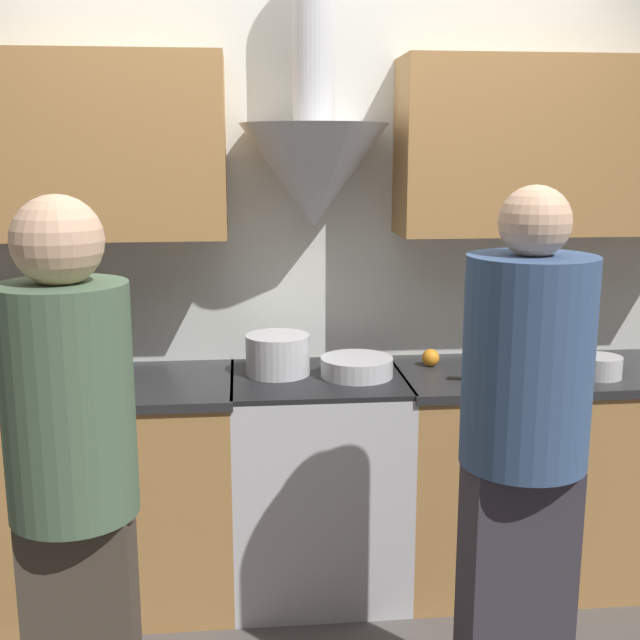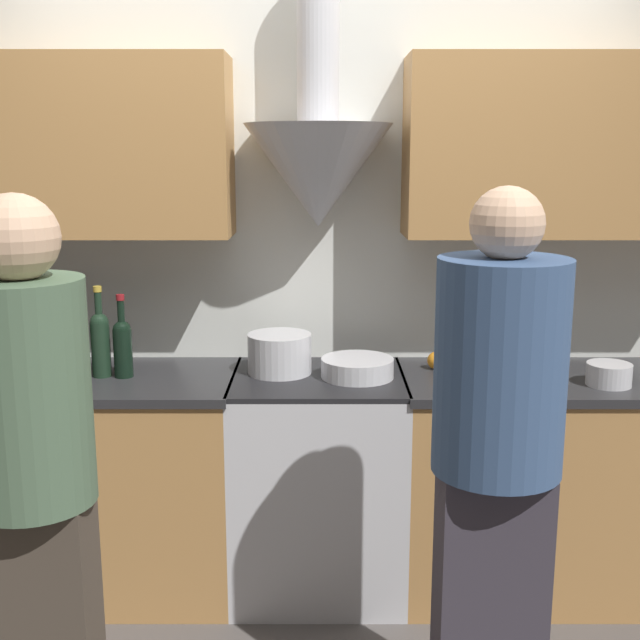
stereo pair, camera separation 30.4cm
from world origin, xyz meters
name	(u,v)px [view 1 (the left image)]	position (x,y,z in m)	size (l,w,h in m)	color
ground_plane	(325,625)	(0.00, 0.00, 0.00)	(12.00, 12.00, 0.00)	#4C4744
wall_back	(310,227)	(0.00, 0.57, 1.48)	(8.40, 0.59, 2.60)	silver
counter_left	(68,493)	(-1.00, 0.30, 0.45)	(1.33, 0.62, 0.91)	#B27F47
counter_right	(551,473)	(0.99, 0.30, 0.45)	(1.31, 0.62, 0.91)	#B27F47
stove_range	(318,482)	(0.00, 0.31, 0.46)	(0.69, 0.60, 0.91)	silver
wine_bottle_4	(15,354)	(-1.15, 0.28, 1.03)	(0.08, 0.08, 0.32)	black
wine_bottle_5	(41,350)	(-1.06, 0.30, 1.04)	(0.07, 0.07, 0.34)	black
wine_bottle_6	(67,351)	(-0.96, 0.28, 1.04)	(0.07, 0.07, 0.34)	black
wine_bottle_7	(95,346)	(-0.86, 0.31, 1.05)	(0.08, 0.08, 0.36)	black
wine_bottle_8	(118,349)	(-0.77, 0.30, 1.04)	(0.07, 0.07, 0.33)	black
stock_pot	(278,354)	(-0.16, 0.35, 0.99)	(0.26, 0.26, 0.16)	silver
mixing_bowl	(357,367)	(0.16, 0.29, 0.94)	(0.29, 0.29, 0.08)	silver
orange_fruit	(431,358)	(0.48, 0.41, 0.94)	(0.07, 0.07, 0.07)	orange
saucepan	(600,367)	(1.11, 0.18, 0.95)	(0.17, 0.17, 0.09)	silver
chefs_knife	(476,379)	(0.61, 0.18, 0.91)	(0.22, 0.08, 0.01)	silver
person_foreground_left	(75,504)	(-0.71, -0.90, 0.95)	(0.31, 0.31, 1.69)	#473D33
person_foreground_right	(522,452)	(0.50, -0.64, 0.93)	(0.36, 0.36, 1.70)	#38333D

